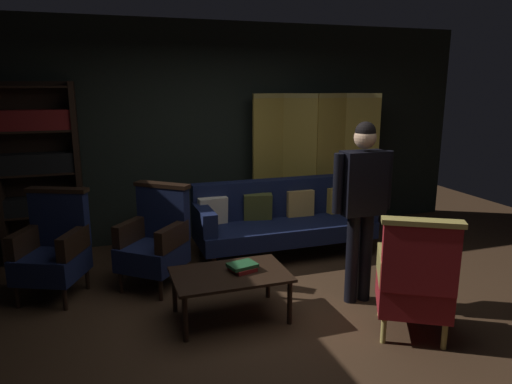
{
  "coord_description": "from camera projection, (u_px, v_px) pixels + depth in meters",
  "views": [
    {
      "loc": [
        -1.47,
        -3.58,
        2.03
      ],
      "look_at": [
        0.0,
        0.8,
        0.95
      ],
      "focal_mm": 32.79,
      "sensor_mm": 36.0,
      "label": 1
    }
  ],
  "objects": [
    {
      "name": "armchair_wing_right",
      "position": [
        54.0,
        248.0,
        4.48
      ],
      "size": [
        0.76,
        0.76,
        1.04
      ],
      "color": "black",
      "rests_on": "ground_plane"
    },
    {
      "name": "book_red_leather",
      "position": [
        242.0,
        269.0,
        4.11
      ],
      "size": [
        0.24,
        0.24,
        0.03
      ],
      "primitive_type": "cube",
      "rotation": [
        0.0,
        0.0,
        0.28
      ],
      "color": "maroon",
      "rests_on": "coffee_table"
    },
    {
      "name": "armchair_wing_left",
      "position": [
        155.0,
        239.0,
        4.72
      ],
      "size": [
        0.81,
        0.81,
        1.04
      ],
      "color": "black",
      "rests_on": "ground_plane"
    },
    {
      "name": "potted_plant",
      "position": [
        162.0,
        219.0,
        5.49
      ],
      "size": [
        0.53,
        0.53,
        0.82
      ],
      "color": "brown",
      "rests_on": "ground_plane"
    },
    {
      "name": "standing_figure",
      "position": [
        362.0,
        196.0,
        4.25
      ],
      "size": [
        0.59,
        0.23,
        1.7
      ],
      "color": "black",
      "rests_on": "ground_plane"
    },
    {
      "name": "folding_screen",
      "position": [
        315.0,
        162.0,
        6.31
      ],
      "size": [
        1.7,
        0.45,
        1.9
      ],
      "color": "#B29338",
      "rests_on": "ground_plane"
    },
    {
      "name": "armchair_gilt_accent",
      "position": [
        415.0,
        280.0,
        3.75
      ],
      "size": [
        0.79,
        0.79,
        1.04
      ],
      "color": "tan",
      "rests_on": "ground_plane"
    },
    {
      "name": "ground_plane",
      "position": [
        284.0,
        313.0,
        4.22
      ],
      "size": [
        10.0,
        10.0,
        0.0
      ],
      "primitive_type": "plane",
      "color": "#3D2819"
    },
    {
      "name": "book_green_cloth",
      "position": [
        242.0,
        265.0,
        4.1
      ],
      "size": [
        0.27,
        0.23,
        0.03
      ],
      "primitive_type": "cube",
      "rotation": [
        0.0,
        0.0,
        0.24
      ],
      "color": "#1E4C28",
      "rests_on": "book_red_leather"
    },
    {
      "name": "bookshelf",
      "position": [
        39.0,
        168.0,
        5.33
      ],
      "size": [
        0.9,
        0.32,
        2.05
      ],
      "color": "black",
      "rests_on": "ground_plane"
    },
    {
      "name": "coffee_table",
      "position": [
        230.0,
        278.0,
        4.07
      ],
      "size": [
        1.0,
        0.64,
        0.42
      ],
      "color": "black",
      "rests_on": "ground_plane"
    },
    {
      "name": "back_wall",
      "position": [
        216.0,
        132.0,
        6.17
      ],
      "size": [
        7.2,
        0.1,
        2.8
      ],
      "primitive_type": "cube",
      "color": "black",
      "rests_on": "ground_plane"
    },
    {
      "name": "velvet_couch",
      "position": [
        282.0,
        217.0,
        5.64
      ],
      "size": [
        2.12,
        0.78,
        0.88
      ],
      "color": "black",
      "rests_on": "ground_plane"
    }
  ]
}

